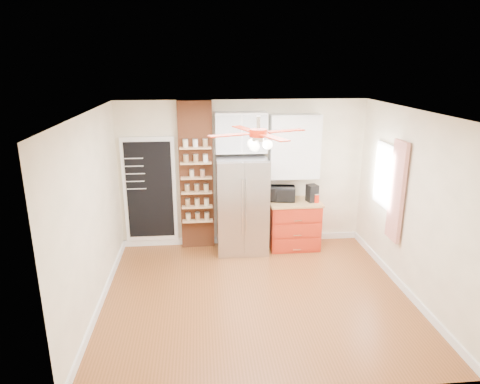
{
  "coord_description": "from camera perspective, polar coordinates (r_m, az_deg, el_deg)",
  "views": [
    {
      "loc": [
        -0.78,
        -5.58,
        3.33
      ],
      "look_at": [
        -0.16,
        0.9,
        1.34
      ],
      "focal_mm": 32.0,
      "sensor_mm": 36.0,
      "label": 1
    }
  ],
  "objects": [
    {
      "name": "brick_pillar",
      "position": [
        7.76,
        -5.84,
        2.1
      ],
      "size": [
        0.6,
        0.16,
        2.7
      ],
      "primitive_type": "cube",
      "color": "brown",
      "rests_on": "floor"
    },
    {
      "name": "wall_right",
      "position": [
        6.65,
        21.91,
        -1.61
      ],
      "size": [
        0.02,
        4.0,
        2.7
      ],
      "primitive_type": "cube",
      "color": "#FBEFCA",
      "rests_on": "floor"
    },
    {
      "name": "coffee_maker",
      "position": [
        7.83,
        9.58,
        -0.16
      ],
      "size": [
        0.21,
        0.23,
        0.31
      ],
      "primitive_type": "cube",
      "rotation": [
        0.0,
        0.0,
        0.24
      ],
      "color": "black",
      "rests_on": "red_cabinet"
    },
    {
      "name": "chalkboard",
      "position": [
        7.92,
        -11.94,
        0.24
      ],
      "size": [
        0.95,
        0.05,
        1.95
      ],
      "color": "white",
      "rests_on": "wall_back"
    },
    {
      "name": "red_cabinet",
      "position": [
        8.0,
        7.18,
        -4.27
      ],
      "size": [
        0.94,
        0.64,
        0.9
      ],
      "color": "#AC2813",
      "rests_on": "floor"
    },
    {
      "name": "curtain",
      "position": [
        6.89,
        20.19,
        0.07
      ],
      "size": [
        0.06,
        0.4,
        1.55
      ],
      "primitive_type": "cube",
      "color": "red",
      "rests_on": "wall_right"
    },
    {
      "name": "upper_glass_cabinet",
      "position": [
        7.54,
        0.13,
        7.96
      ],
      "size": [
        0.9,
        0.35,
        0.7
      ],
      "primitive_type": "cube",
      "color": "white",
      "rests_on": "wall_back"
    },
    {
      "name": "canister_left",
      "position": [
        7.82,
        10.12,
        -0.83
      ],
      "size": [
        0.11,
        0.11,
        0.15
      ],
      "primitive_type": "cylinder",
      "rotation": [
        0.0,
        0.0,
        -0.04
      ],
      "color": "red",
      "rests_on": "red_cabinet"
    },
    {
      "name": "canister_right",
      "position": [
        7.95,
        9.85,
        -0.58
      ],
      "size": [
        0.12,
        0.12,
        0.13
      ],
      "primitive_type": "cylinder",
      "rotation": [
        0.0,
        0.0,
        -0.17
      ],
      "color": "#B60A20",
      "rests_on": "red_cabinet"
    },
    {
      "name": "floor",
      "position": [
        6.55,
        2.18,
        -13.61
      ],
      "size": [
        4.5,
        4.5,
        0.0
      ],
      "primitive_type": "plane",
      "color": "brown",
      "rests_on": "ground"
    },
    {
      "name": "window",
      "position": [
        7.37,
        18.82,
        2.06
      ],
      "size": [
        0.04,
        0.75,
        1.05
      ],
      "primitive_type": "cube",
      "color": "white",
      "rests_on": "wall_right"
    },
    {
      "name": "pantry_jar_beans",
      "position": [
        7.58,
        -5.02,
        2.45
      ],
      "size": [
        0.09,
        0.09,
        0.13
      ],
      "primitive_type": "cylinder",
      "rotation": [
        0.0,
        0.0,
        0.01
      ],
      "color": "#92644A",
      "rests_on": "brick_pillar"
    },
    {
      "name": "wall_left",
      "position": [
        6.1,
        -19.13,
        -2.94
      ],
      "size": [
        0.02,
        4.0,
        2.7
      ],
      "primitive_type": "cube",
      "color": "#FBEFCA",
      "rests_on": "floor"
    },
    {
      "name": "wall_back",
      "position": [
        7.88,
        0.36,
        2.41
      ],
      "size": [
        4.5,
        0.02,
        2.7
      ],
      "primitive_type": "cube",
      "color": "#FBEFCA",
      "rests_on": "floor"
    },
    {
      "name": "wall_front",
      "position": [
        4.17,
        6.11,
        -11.5
      ],
      "size": [
        4.5,
        0.02,
        2.7
      ],
      "primitive_type": "cube",
      "color": "#FBEFCA",
      "rests_on": "floor"
    },
    {
      "name": "upper_shelf_unit",
      "position": [
        7.76,
        7.29,
        6.03
      ],
      "size": [
        0.9,
        0.3,
        1.15
      ],
      "primitive_type": "cube",
      "color": "white",
      "rests_on": "wall_back"
    },
    {
      "name": "fridge",
      "position": [
        7.65,
        0.27,
        -1.74
      ],
      "size": [
        0.9,
        0.7,
        1.75
      ],
      "primitive_type": "cube",
      "color": "#A9A9AE",
      "rests_on": "floor"
    },
    {
      "name": "toaster_oven",
      "position": [
        7.82,
        5.58,
        -0.21
      ],
      "size": [
        0.51,
        0.38,
        0.26
      ],
      "primitive_type": "imported",
      "rotation": [
        0.0,
        0.0,
        -0.15
      ],
      "color": "black",
      "rests_on": "red_cabinet"
    },
    {
      "name": "ceiling",
      "position": [
        5.67,
        2.49,
        10.58
      ],
      "size": [
        4.5,
        4.5,
        0.0
      ],
      "primitive_type": "plane",
      "color": "white",
      "rests_on": "wall_back"
    },
    {
      "name": "ceiling_fan",
      "position": [
        5.71,
        2.45,
        7.82
      ],
      "size": [
        1.4,
        1.4,
        0.44
      ],
      "color": "silver",
      "rests_on": "ceiling"
    },
    {
      "name": "pantry_jar_oats",
      "position": [
        7.62,
        -6.45,
        2.46
      ],
      "size": [
        0.09,
        0.09,
        0.13
      ],
      "primitive_type": "cylinder",
      "rotation": [
        0.0,
        0.0,
        0.08
      ],
      "color": "#C1B393",
      "rests_on": "brick_pillar"
    }
  ]
}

